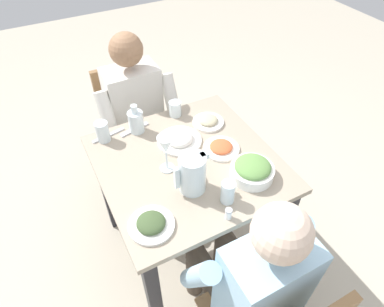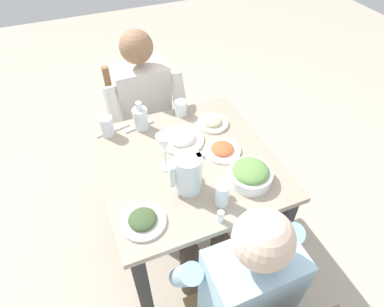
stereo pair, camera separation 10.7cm
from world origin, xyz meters
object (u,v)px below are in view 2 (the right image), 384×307
object	(u,v)px
water_pitcher	(188,173)
water_glass_far_right	(181,108)
salad_bowl	(250,174)
water_glass_far_left	(107,126)
diner_far	(235,278)
salt_shaker	(221,216)
wine_glass	(164,144)
plate_dolmas	(143,220)
chair_near	(142,117)
plate_beans	(213,122)
dining_table	(187,180)
plate_rice_curry	(222,150)
oil_carafe	(141,119)
water_glass_near_left	(222,195)
plate_yoghurt	(182,138)
diner_near	(148,118)

from	to	relation	value
water_pitcher	water_glass_far_right	bearing A→B (deg)	-107.53
salad_bowl	water_glass_far_left	size ratio (longest dim) A/B	1.83
diner_far	salt_shaker	size ratio (longest dim) A/B	21.25
wine_glass	plate_dolmas	bearing A→B (deg)	54.47
chair_near	plate_beans	size ratio (longest dim) A/B	5.01
plate_beans	diner_far	bearing A→B (deg)	72.04
diner_far	salad_bowl	xyz separation A→B (m)	(-0.24, -0.34, 0.18)
salad_bowl	dining_table	bearing A→B (deg)	-45.62
diner_far	water_pitcher	distance (m)	0.47
water_pitcher	water_glass_far_right	distance (m)	0.55
water_glass_far_right	chair_near	bearing A→B (deg)	-70.72
plate_rice_curry	oil_carafe	world-z (taller)	oil_carafe
salad_bowl	plate_beans	xyz separation A→B (m)	(-0.01, -0.43, -0.03)
plate_beans	salt_shaker	world-z (taller)	salt_shaker
plate_beans	water_glass_near_left	distance (m)	0.54
plate_yoghurt	wine_glass	bearing A→B (deg)	45.91
plate_dolmas	chair_near	bearing A→B (deg)	-104.09
diner_near	plate_rice_curry	xyz separation A→B (m)	(-0.23, 0.58, 0.15)
salt_shaker	water_glass_far_left	bearing A→B (deg)	-66.08
water_glass_near_left	chair_near	bearing A→B (deg)	-85.56
salad_bowl	plate_rice_curry	size ratio (longest dim) A/B	1.10
diner_far	oil_carafe	distance (m)	0.92
water_pitcher	water_glass_far_left	world-z (taller)	water_pitcher
diner_far	plate_rice_curry	xyz separation A→B (m)	(-0.20, -0.56, 0.15)
salad_bowl	plate_rice_curry	distance (m)	0.22
water_glass_far_right	water_pitcher	bearing A→B (deg)	72.47
diner_far	plate_rice_curry	world-z (taller)	diner_far
plate_yoghurt	salt_shaker	bearing A→B (deg)	87.31
plate_beans	wine_glass	xyz separation A→B (m)	(0.34, 0.20, 0.13)
plate_rice_curry	plate_beans	bearing A→B (deg)	-102.35
salt_shaker	water_glass_near_left	bearing A→B (deg)	-117.36
salad_bowl	water_glass_far_left	distance (m)	0.77
plate_yoghurt	oil_carafe	distance (m)	0.25
chair_near	water_glass_far_right	distance (m)	0.54
diner_far	water_pitcher	size ratio (longest dim) A/B	6.04
dining_table	wine_glass	xyz separation A→B (m)	(0.11, -0.00, 0.28)
plate_yoghurt	oil_carafe	size ratio (longest dim) A/B	1.39
water_pitcher	water_glass_far_right	xyz separation A→B (m)	(-0.16, -0.52, -0.05)
diner_far	plate_beans	bearing A→B (deg)	-107.96
diner_near	water_glass_near_left	xyz separation A→B (m)	(-0.08, 0.86, 0.19)
plate_dolmas	salt_shaker	xyz separation A→B (m)	(-0.30, 0.11, 0.01)
diner_near	plate_beans	size ratio (longest dim) A/B	6.74
diner_near	wine_glass	size ratio (longest dim) A/B	5.85
dining_table	wine_glass	bearing A→B (deg)	-2.44
salad_bowl	water_glass_near_left	bearing A→B (deg)	21.28
chair_near	salt_shaker	bearing A→B (deg)	92.08
oil_carafe	chair_near	bearing A→B (deg)	-102.18
plate_dolmas	salt_shaker	world-z (taller)	salt_shaker
dining_table	water_glass_far_right	xyz separation A→B (m)	(-0.11, -0.36, 0.18)
diner_far	plate_rice_curry	size ratio (longest dim) A/B	6.24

